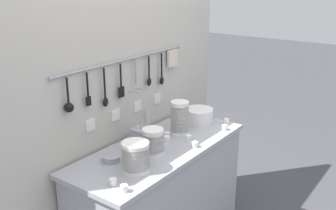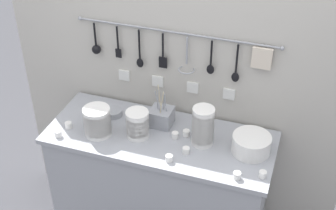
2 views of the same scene
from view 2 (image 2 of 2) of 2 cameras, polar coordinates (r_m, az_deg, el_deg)
The scene contains 16 objects.
counter at distance 3.00m, azimuth -0.92°, elevation -10.13°, with size 1.33×0.53×0.85m.
back_wall at distance 2.92m, azimuth 0.99°, elevation 0.59°, with size 2.13×0.11×1.81m.
bowl_stack_back_corner at distance 2.72m, azimuth -8.61°, elevation -1.99°, with size 0.16×0.16×0.17m.
bowl_stack_tall_left at distance 2.68m, azimuth -3.74°, elevation -2.33°, with size 0.13×0.13×0.17m.
bowl_stack_short_front at distance 2.60m, azimuth 4.28°, elevation -2.60°, with size 0.12×0.12×0.24m.
plate_stack at distance 2.62m, azimuth 10.12°, elevation -4.71°, with size 0.21×0.21×0.10m.
steel_mixing_bowl at distance 2.90m, azimuth -6.67°, elevation -0.91°, with size 0.11×0.11×0.04m.
cutlery_caddy at distance 2.78m, azimuth -0.79°, elevation -1.42°, with size 0.13×0.13×0.25m.
cup_edge_near at distance 2.83m, azimuth -12.05°, elevation -2.42°, with size 0.04×0.04×0.04m.
cup_back_right at distance 2.59m, azimuth 2.21°, elevation -5.56°, with size 0.04×0.04×0.04m.
cup_front_left at distance 2.49m, azimuth 11.47°, elevation -8.29°, with size 0.04×0.04×0.04m.
cup_mid_row at distance 2.78m, azimuth -13.25°, elevation -3.42°, with size 0.04×0.04×0.04m.
cup_beside_plates at distance 2.47m, azimuth 8.41°, elevation -8.49°, with size 0.04×0.04×0.04m.
cup_front_right at distance 2.69m, azimuth 0.87°, elevation -3.71°, with size 0.04×0.04×0.04m.
cup_by_caddy at distance 2.71m, azimuth 2.24°, elevation -3.44°, with size 0.04×0.04×0.04m.
cup_edge_far at distance 2.54m, azimuth 0.12°, elevation -6.51°, with size 0.04×0.04×0.04m.
Camera 2 is at (0.73, -2.01, 2.54)m, focal length 50.00 mm.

